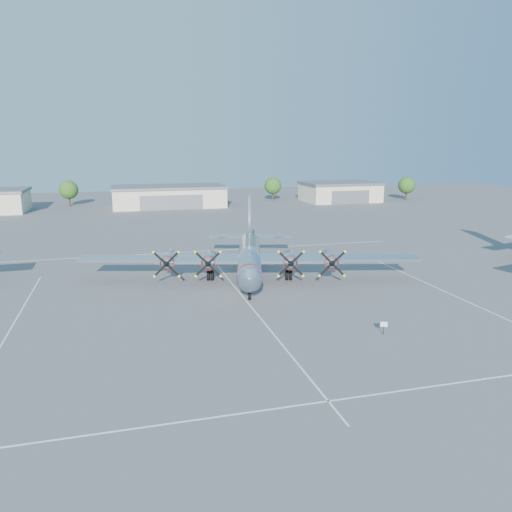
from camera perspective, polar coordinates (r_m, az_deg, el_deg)
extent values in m
plane|color=#4F4F52|center=(52.49, -1.28, -4.96)|extent=(260.00, 260.00, 0.00)
cube|color=silver|center=(47.47, -26.69, -8.31)|extent=(0.15, 40.00, 0.01)
cube|color=silver|center=(47.90, 0.17, -6.71)|extent=(0.15, 40.00, 0.01)
cube|color=silver|center=(57.48, 21.90, -4.32)|extent=(0.15, 40.00, 0.01)
cube|color=silver|center=(33.20, 8.26, -16.10)|extent=(60.00, 0.15, 0.01)
cube|color=silver|center=(76.22, -5.80, 0.58)|extent=(60.00, 0.15, 0.01)
cube|color=#BBB595|center=(131.81, -9.94, 6.63)|extent=(28.00, 14.00, 4.80)
cube|color=slate|center=(131.56, -9.98, 7.79)|extent=(28.60, 14.60, 0.60)
cube|color=slate|center=(124.90, -9.62, 6.03)|extent=(15.40, 0.20, 3.60)
cube|color=#BBB595|center=(144.31, 9.54, 7.15)|extent=(20.00, 14.00, 4.80)
cube|color=slate|center=(144.08, 9.58, 8.22)|extent=(20.60, 14.60, 0.60)
cube|color=slate|center=(138.02, 10.75, 6.61)|extent=(11.00, 0.20, 3.60)
cylinder|color=#382619|center=(139.94, -20.53, 5.94)|extent=(0.50, 0.50, 2.80)
sphere|color=#254A15|center=(139.68, -20.62, 7.10)|extent=(4.80, 4.80, 4.80)
cylinder|color=#382619|center=(143.60, 1.93, 6.89)|extent=(0.50, 0.50, 2.80)
sphere|color=#254A15|center=(143.34, 1.94, 8.02)|extent=(4.80, 4.80, 4.80)
cylinder|color=#382619|center=(152.09, 16.76, 6.69)|extent=(0.50, 0.50, 2.80)
sphere|color=#254A15|center=(151.85, 16.83, 7.75)|extent=(4.80, 4.80, 4.80)
cylinder|color=black|center=(44.29, 14.38, -8.18)|extent=(0.07, 0.07, 0.88)
cube|color=white|center=(44.12, 14.41, -7.58)|extent=(0.59, 0.23, 0.44)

